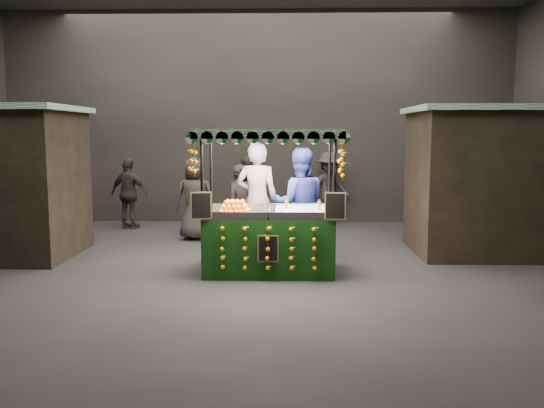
{
  "coord_description": "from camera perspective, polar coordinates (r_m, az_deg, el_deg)",
  "views": [
    {
      "loc": [
        0.71,
        -8.76,
        2.15
      ],
      "look_at": [
        0.47,
        0.24,
        1.02
      ],
      "focal_mm": 37.98,
      "sensor_mm": 36.0,
      "label": 1
    }
  ],
  "objects": [
    {
      "name": "shopper_3",
      "position": [
        13.46,
        5.71,
        1.53
      ],
      "size": [
        1.26,
        1.09,
        1.7
      ],
      "rotation": [
        0.0,
        0.0,
        0.51
      ],
      "color": "#2A2422",
      "rests_on": "ground"
    },
    {
      "name": "shopper_4",
      "position": [
        11.62,
        -7.66,
        0.52
      ],
      "size": [
        0.83,
        0.55,
        1.65
      ],
      "rotation": [
        0.0,
        0.0,
        3.18
      ],
      "color": "#282320",
      "rests_on": "ground"
    },
    {
      "name": "shopper_2",
      "position": [
        13.22,
        -13.97,
        1.01
      ],
      "size": [
        1.0,
        0.67,
        1.58
      ],
      "rotation": [
        0.0,
        0.0,
        2.81
      ],
      "color": "black",
      "rests_on": "ground"
    },
    {
      "name": "juice_stall",
      "position": [
        8.77,
        -0.22,
        -2.5
      ],
      "size": [
        2.27,
        1.33,
        2.2
      ],
      "color": "black",
      "rests_on": "ground"
    },
    {
      "name": "shopper_1",
      "position": [
        11.14,
        -2.08,
        0.41
      ],
      "size": [
        1.04,
        1.04,
        1.7
      ],
      "rotation": [
        0.0,
        0.0,
        -0.78
      ],
      "color": "#272420",
      "rests_on": "ground"
    },
    {
      "name": "vendor_grey",
      "position": [
        9.86,
        -1.49,
        0.38
      ],
      "size": [
        0.78,
        0.57,
        1.99
      ],
      "rotation": [
        0.0,
        0.0,
        3.0
      ],
      "color": "gray",
      "rests_on": "ground"
    },
    {
      "name": "market_hall",
      "position": [
        8.87,
        -3.2,
        15.1
      ],
      "size": [
        12.1,
        10.1,
        5.05
      ],
      "color": "black",
      "rests_on": "ground"
    },
    {
      "name": "neighbour_stall_right",
      "position": [
        10.94,
        21.25,
        2.23
      ],
      "size": [
        3.0,
        2.2,
        2.6
      ],
      "color": "black",
      "rests_on": "ground"
    },
    {
      "name": "ground",
      "position": [
        9.05,
        -3.05,
        -6.63
      ],
      "size": [
        12.0,
        12.0,
        0.0
      ],
      "primitive_type": "plane",
      "color": "black",
      "rests_on": "ground"
    },
    {
      "name": "vendor_blue",
      "position": [
        9.73,
        2.74,
        0.01
      ],
      "size": [
        0.95,
        0.75,
        1.89
      ],
      "rotation": [
        0.0,
        0.0,
        3.18
      ],
      "color": "navy",
      "rests_on": "ground"
    },
    {
      "name": "shopper_0",
      "position": [
        10.74,
        -2.99,
        -0.24
      ],
      "size": [
        0.67,
        0.59,
        1.55
      ],
      "rotation": [
        0.0,
        0.0,
        0.48
      ],
      "color": "black",
      "rests_on": "ground"
    }
  ]
}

